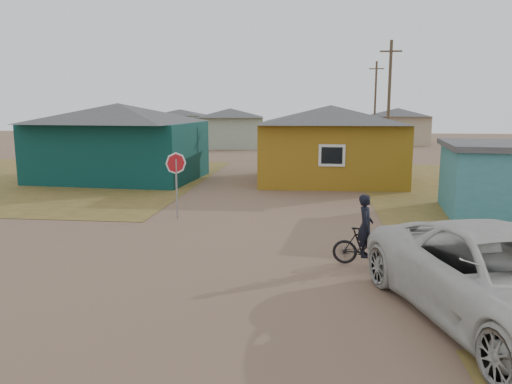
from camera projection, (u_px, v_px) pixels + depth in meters
ground at (244, 264)px, 12.43m from camera, size 120.00×120.00×0.00m
grass_nw at (19, 179)px, 26.72m from camera, size 20.00×18.00×0.00m
house_teal at (119, 141)px, 26.24m from camera, size 8.93×7.08×4.00m
house_yellow at (330, 143)px, 25.50m from camera, size 7.72×6.76×3.90m
house_pale_west at (230, 127)px, 46.05m from camera, size 7.04×6.15×3.60m
house_beige_east at (397, 125)px, 50.12m from camera, size 6.95×6.05×3.60m
house_pale_north at (180, 123)px, 58.71m from camera, size 6.28×5.81×3.40m
utility_pole_near at (389, 101)px, 32.51m from camera, size 1.40×0.20×8.00m
utility_pole_far at (375, 102)px, 48.05m from camera, size 1.40×0.20×8.00m
stop_sign at (176, 170)px, 17.10m from camera, size 0.74×0.25×2.32m
cyclist at (365, 240)px, 12.26m from camera, size 1.60×0.60×1.77m
vehicle at (505, 280)px, 8.76m from camera, size 4.53×6.83×1.74m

